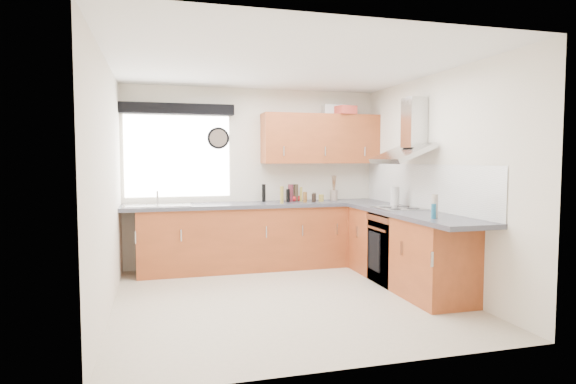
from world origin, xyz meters
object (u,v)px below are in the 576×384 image
object	(u,v)px
upper_cabinets	(321,139)
oven	(399,248)
washing_machine	(184,243)
extractor_hood	(408,138)

from	to	relation	value
upper_cabinets	oven	bearing A→B (deg)	-67.46
upper_cabinets	washing_machine	xyz separation A→B (m)	(-1.95, -0.10, -1.41)
extractor_hood	upper_cabinets	world-z (taller)	upper_cabinets
oven	upper_cabinets	bearing A→B (deg)	112.54
oven	washing_machine	world-z (taller)	oven
oven	washing_machine	bearing A→B (deg)	153.99
washing_machine	oven	bearing A→B (deg)	-19.16
extractor_hood	upper_cabinets	bearing A→B (deg)	116.13
upper_cabinets	washing_machine	bearing A→B (deg)	-176.92
extractor_hood	washing_machine	distance (m)	3.18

